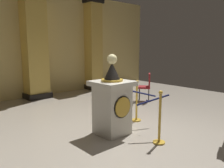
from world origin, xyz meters
TOP-DOWN VIEW (x-y plane):
  - ground_plane at (0.00, 0.00)m, footprint 11.97×11.97m
  - back_wall at (0.00, 5.09)m, footprint 11.97×0.16m
  - pedestal_clock at (-0.29, 0.29)m, footprint 0.78×0.78m
  - stanchion_near at (0.05, -0.71)m, footprint 0.24×0.24m
  - stanchion_far at (0.74, 0.51)m, footprint 0.24×0.24m
  - velvet_rope at (0.39, -0.10)m, footprint 0.98×0.99m
  - column_right at (2.66, 4.78)m, footprint 0.73×0.73m
  - column_centre_rear at (0.00, 4.78)m, footprint 0.91×0.91m
  - cafe_table at (2.00, 1.92)m, footprint 0.54×0.54m
  - cafe_chair_red at (2.60, 1.71)m, footprint 0.56×0.56m

SIDE VIEW (x-z plane):
  - ground_plane at x=0.00m, z-range 0.00..0.00m
  - stanchion_far at x=0.74m, z-range -0.16..0.89m
  - stanchion_near at x=0.05m, z-range -0.16..0.90m
  - cafe_table at x=2.00m, z-range 0.10..0.82m
  - cafe_chair_red at x=2.60m, z-range 0.09..1.05m
  - pedestal_clock at x=-0.29m, z-range -0.17..1.56m
  - velvet_rope at x=0.39m, z-range 0.68..0.90m
  - column_centre_rear at x=0.00m, z-range -0.01..3.80m
  - column_right at x=2.66m, z-range -0.01..3.80m
  - back_wall at x=0.00m, z-range 0.00..3.97m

